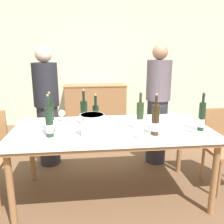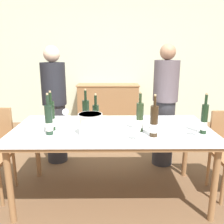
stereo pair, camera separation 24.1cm
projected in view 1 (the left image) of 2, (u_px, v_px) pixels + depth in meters
ground_plane at (112, 194)px, 2.65m from camera, size 12.00×12.00×0.00m
back_wall at (97, 59)px, 5.03m from camera, size 8.00×0.10×2.80m
sideboard_cabinet at (96, 106)px, 4.98m from camera, size 1.27×0.46×0.89m
dining_table at (112, 135)px, 2.47m from camera, size 2.05×1.03×0.77m
ice_bucket at (92, 125)px, 2.23m from camera, size 0.23×0.23×0.21m
wine_bottle_0 at (49, 122)px, 2.20m from camera, size 0.07×0.07×0.40m
wine_bottle_1 at (84, 113)px, 2.56m from camera, size 0.08×0.08×0.39m
wine_bottle_2 at (140, 117)px, 2.38m from camera, size 0.07×0.07×0.40m
wine_bottle_3 at (202, 117)px, 2.37m from camera, size 0.06×0.06×0.40m
wine_bottle_4 at (51, 118)px, 2.32m from camera, size 0.07×0.07×0.40m
wine_bottle_5 at (96, 118)px, 2.40m from camera, size 0.07×0.07×0.37m
wine_bottle_6 at (155, 121)px, 2.24m from camera, size 0.08×0.08×0.40m
wine_glass_0 at (62, 114)px, 2.67m from camera, size 0.08×0.08×0.14m
wine_glass_1 at (139, 129)px, 2.14m from camera, size 0.08×0.08×0.15m
wine_glass_2 at (155, 119)px, 2.45m from camera, size 0.09×0.09×0.14m
wine_glass_3 at (197, 123)px, 2.29m from camera, size 0.09×0.09×0.16m
chair_right_end at (224, 143)px, 2.74m from camera, size 0.42×0.42×0.91m
person_host at (47, 107)px, 3.20m from camera, size 0.33×0.33×1.62m
person_guest_left at (158, 106)px, 3.26m from camera, size 0.33×0.33×1.65m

